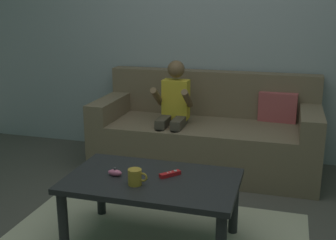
# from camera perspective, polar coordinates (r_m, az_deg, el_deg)

# --- Properties ---
(wall_back) EXTENTS (5.16, 0.05, 2.50)m
(wall_back) POSITION_cam_1_polar(r_m,az_deg,el_deg) (4.06, 6.33, 12.45)
(wall_back) COLOR #999EA8
(wall_back) RESTS_ON ground
(couch) EXTENTS (1.96, 0.80, 0.85)m
(couch) POSITION_cam_1_polar(r_m,az_deg,el_deg) (3.83, 5.21, -2.10)
(couch) COLOR #75604C
(couch) RESTS_ON ground
(person_seated_on_couch) EXTENTS (0.32, 0.40, 0.98)m
(person_seated_on_couch) POSITION_cam_1_polar(r_m,az_deg,el_deg) (3.65, 0.70, 1.36)
(person_seated_on_couch) COLOR #4C4238
(person_seated_on_couch) RESTS_ON ground
(coffee_table) EXTENTS (1.04, 0.62, 0.43)m
(coffee_table) POSITION_cam_1_polar(r_m,az_deg,el_deg) (2.60, -2.17, -9.14)
(coffee_table) COLOR #232326
(coffee_table) RESTS_ON ground
(game_remote_red_near_edge) EXTENTS (0.12, 0.13, 0.03)m
(game_remote_red_near_edge) POSITION_cam_1_polar(r_m,az_deg,el_deg) (2.60, 0.29, -7.32)
(game_remote_red_near_edge) COLOR red
(game_remote_red_near_edge) RESTS_ON coffee_table
(nunchuk_pink) EXTENTS (0.09, 0.04, 0.05)m
(nunchuk_pink) POSITION_cam_1_polar(r_m,az_deg,el_deg) (2.62, -7.19, -7.07)
(nunchuk_pink) COLOR pink
(nunchuk_pink) RESTS_ON coffee_table
(coffee_mug) EXTENTS (0.12, 0.08, 0.09)m
(coffee_mug) POSITION_cam_1_polar(r_m,az_deg,el_deg) (2.47, -4.45, -7.69)
(coffee_mug) COLOR #B78C2D
(coffee_mug) RESTS_ON coffee_table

